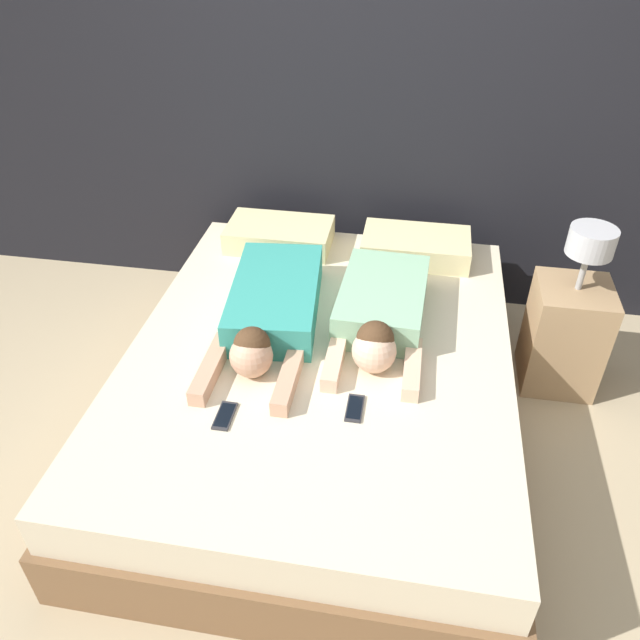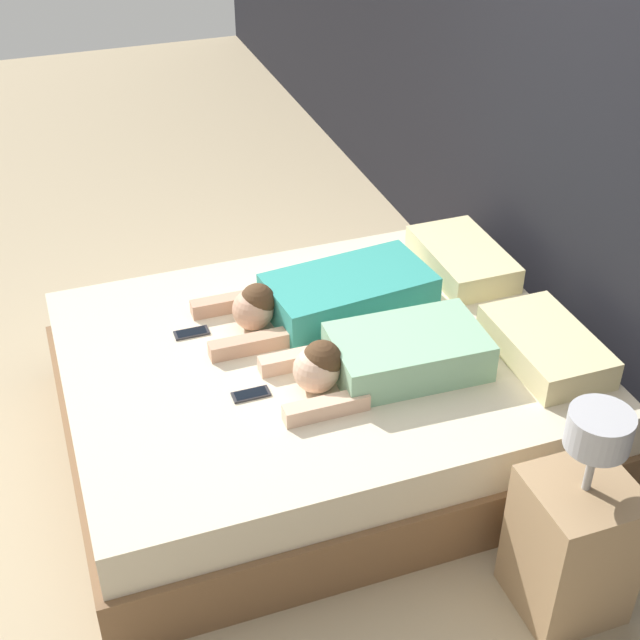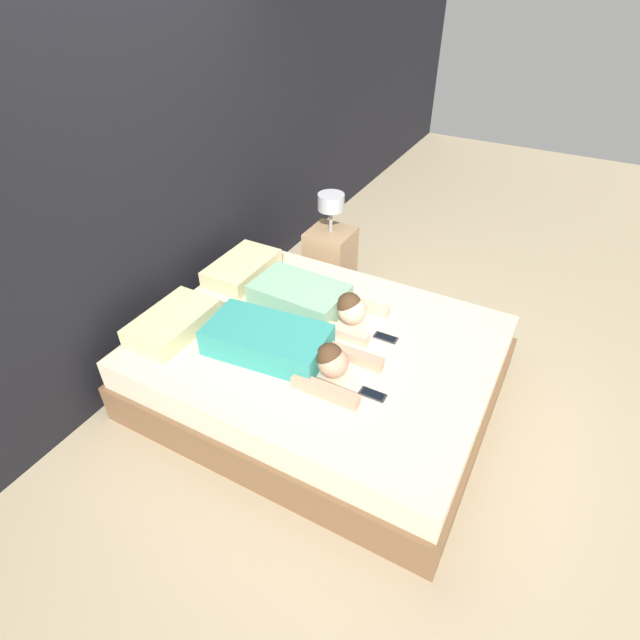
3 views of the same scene
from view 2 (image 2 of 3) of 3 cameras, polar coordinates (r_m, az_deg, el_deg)
ground_plane at (r=4.14m, az=0.00°, el=-7.25°), size 12.00×12.00×0.00m
wall_back at (r=3.98m, az=17.65°, el=11.42°), size 12.00×0.06×2.60m
bed at (r=3.98m, az=0.00°, el=-4.69°), size 1.76×2.21×0.48m
pillow_head_left at (r=4.40m, az=9.09°, el=3.90°), size 0.58×0.35×0.13m
pillow_head_right at (r=3.86m, az=14.25°, el=-1.61°), size 0.58×0.35×0.13m
person_left at (r=4.02m, az=0.51°, el=1.53°), size 0.47×1.08×0.21m
person_right at (r=3.65m, az=4.15°, el=-2.34°), size 0.41×0.91×0.22m
cell_phone_left at (r=3.96m, az=-8.22°, el=-0.81°), size 0.07×0.15×0.01m
cell_phone_right at (r=3.59m, az=-4.44°, el=-4.76°), size 0.07×0.15×0.01m
nightstand at (r=3.37m, az=15.94°, el=-13.27°), size 0.36×0.36×0.90m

